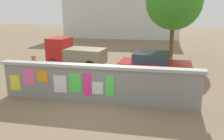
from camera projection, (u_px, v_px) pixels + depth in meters
ground at (125, 60)px, 17.30m from camera, size 60.00×60.00×0.00m
poster_wall at (97, 83)px, 9.51m from camera, size 8.23×0.42×1.55m
auto_rickshaw_truck at (74, 53)px, 14.95m from camera, size 3.76×1.96×1.85m
car_parked at (154, 65)px, 12.75m from camera, size 3.89×1.92×1.40m
motorcycle at (77, 76)px, 11.74m from camera, size 1.89×0.59×0.87m
person_walking at (35, 68)px, 11.06m from camera, size 0.46×0.46×1.62m
tree_roadside at (174, 2)px, 17.22m from camera, size 4.12×4.12×6.17m
building_background at (122, 14)px, 29.63m from camera, size 14.03×5.80×5.63m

